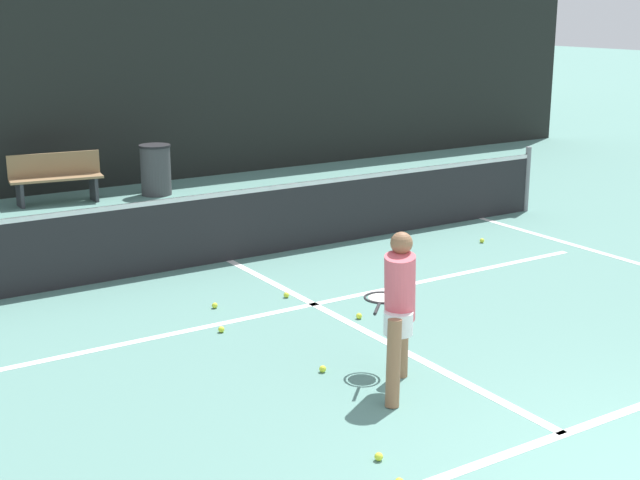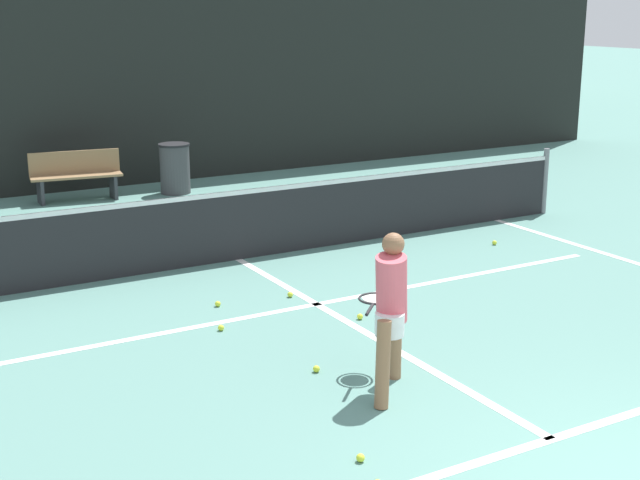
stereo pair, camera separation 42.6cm
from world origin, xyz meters
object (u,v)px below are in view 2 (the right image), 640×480
at_px(courtside_bench, 76,174).
at_px(player_practicing, 390,306).
at_px(trash_bin, 175,168).
at_px(parked_car, 63,142).

bearing_deg(courtside_bench, player_practicing, -80.11).
xyz_separation_m(courtside_bench, trash_bin, (1.72, -0.26, -0.01)).
distance_m(player_practicing, parked_car, 12.41).
height_order(player_practicing, trash_bin, player_practicing).
relative_size(courtside_bench, parked_car, 0.38).
distance_m(courtside_bench, trash_bin, 1.74).
xyz_separation_m(courtside_bench, parked_car, (0.60, 3.16, 0.11)).
bearing_deg(player_practicing, courtside_bench, 46.07).
distance_m(player_practicing, trash_bin, 9.10).
bearing_deg(trash_bin, player_practicing, -99.03).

